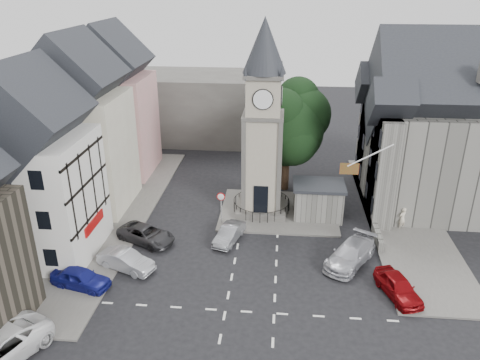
# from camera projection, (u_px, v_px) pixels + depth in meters

# --- Properties ---
(ground) EXTENTS (120.00, 120.00, 0.00)m
(ground) POSITION_uv_depth(u_px,v_px,m) (255.00, 262.00, 33.70)
(ground) COLOR black
(ground) RESTS_ON ground
(pavement_west) EXTENTS (6.00, 30.00, 0.14)m
(pavement_west) POSITION_uv_depth(u_px,v_px,m) (115.00, 215.00, 40.24)
(pavement_west) COLOR #595651
(pavement_west) RESTS_ON ground
(pavement_east) EXTENTS (6.00, 26.00, 0.14)m
(pavement_east) POSITION_uv_depth(u_px,v_px,m) (402.00, 217.00, 39.93)
(pavement_east) COLOR #595651
(pavement_east) RESTS_ON ground
(central_island) EXTENTS (10.00, 8.00, 0.16)m
(central_island) POSITION_uv_depth(u_px,v_px,m) (278.00, 211.00, 40.84)
(central_island) COLOR #595651
(central_island) RESTS_ON ground
(road_markings) EXTENTS (20.00, 8.00, 0.01)m
(road_markings) POSITION_uv_depth(u_px,v_px,m) (250.00, 312.00, 28.68)
(road_markings) COLOR silver
(road_markings) RESTS_ON ground
(clock_tower) EXTENTS (4.86, 4.86, 16.25)m
(clock_tower) POSITION_uv_depth(u_px,v_px,m) (263.00, 122.00, 37.75)
(clock_tower) COLOR #4C4944
(clock_tower) RESTS_ON ground
(stone_shelter) EXTENTS (4.30, 3.30, 3.08)m
(stone_shelter) POSITION_uv_depth(u_px,v_px,m) (318.00, 200.00, 39.51)
(stone_shelter) COLOR #585751
(stone_shelter) RESTS_ON ground
(town_tree) EXTENTS (7.20, 7.20, 10.80)m
(town_tree) POSITION_uv_depth(u_px,v_px,m) (288.00, 119.00, 42.61)
(town_tree) COLOR black
(town_tree) RESTS_ON ground
(warning_sign_post) EXTENTS (0.70, 0.19, 2.85)m
(warning_sign_post) POSITION_uv_depth(u_px,v_px,m) (221.00, 202.00, 38.13)
(warning_sign_post) COLOR black
(warning_sign_post) RESTS_ON ground
(terrace_pink) EXTENTS (8.10, 7.60, 12.80)m
(terrace_pink) POSITION_uv_depth(u_px,v_px,m) (113.00, 110.00, 47.03)
(terrace_pink) COLOR pink
(terrace_pink) RESTS_ON ground
(terrace_cream) EXTENTS (8.10, 7.60, 12.80)m
(terrace_cream) POSITION_uv_depth(u_px,v_px,m) (81.00, 134.00, 39.73)
(terrace_cream) COLOR beige
(terrace_cream) RESTS_ON ground
(terrace_tudor) EXTENTS (8.10, 7.60, 12.00)m
(terrace_tudor) POSITION_uv_depth(u_px,v_px,m) (35.00, 175.00, 32.58)
(terrace_tudor) COLOR silver
(terrace_tudor) RESTS_ON ground
(backdrop_west) EXTENTS (20.00, 10.00, 8.00)m
(backdrop_west) POSITION_uv_depth(u_px,v_px,m) (175.00, 106.00, 58.70)
(backdrop_west) COLOR #4C4944
(backdrop_west) RESTS_ON ground
(east_building) EXTENTS (14.40, 11.40, 12.60)m
(east_building) POSITION_uv_depth(u_px,v_px,m) (447.00, 138.00, 39.88)
(east_building) COLOR #585751
(east_building) RESTS_ON ground
(east_boundary_wall) EXTENTS (0.40, 16.00, 0.90)m
(east_boundary_wall) POSITION_uv_depth(u_px,v_px,m) (365.00, 201.00, 41.85)
(east_boundary_wall) COLOR #585751
(east_boundary_wall) RESTS_ON ground
(flagpole) EXTENTS (3.68, 0.10, 2.74)m
(flagpole) POSITION_uv_depth(u_px,v_px,m) (370.00, 155.00, 33.86)
(flagpole) COLOR white
(flagpole) RESTS_ON ground
(car_west_blue) EXTENTS (4.31, 2.51, 1.38)m
(car_west_blue) POSITION_uv_depth(u_px,v_px,m) (81.00, 278.00, 30.74)
(car_west_blue) COLOR navy
(car_west_blue) RESTS_ON ground
(car_west_silver) EXTENTS (4.42, 2.84, 1.37)m
(car_west_silver) POSITION_uv_depth(u_px,v_px,m) (126.00, 261.00, 32.63)
(car_west_silver) COLOR #A7A9AF
(car_west_silver) RESTS_ON ground
(car_west_grey) EXTENTS (5.13, 3.91, 1.29)m
(car_west_grey) POSITION_uv_depth(u_px,v_px,m) (146.00, 234.00, 36.04)
(car_west_grey) COLOR #2D2C2F
(car_west_grey) RESTS_ON ground
(car_island_silver) EXTENTS (2.36, 4.03, 1.26)m
(car_island_silver) POSITION_uv_depth(u_px,v_px,m) (229.00, 234.00, 36.16)
(car_island_silver) COLOR gray
(car_island_silver) RESTS_ON ground
(car_island_east) EXTENTS (4.61, 5.62, 1.53)m
(car_island_east) POSITION_uv_depth(u_px,v_px,m) (350.00, 254.00, 33.26)
(car_island_east) COLOR #B0B1B9
(car_island_east) RESTS_ON ground
(car_east_red) EXTENTS (2.89, 4.43, 1.40)m
(car_east_red) POSITION_uv_depth(u_px,v_px,m) (398.00, 287.00, 29.87)
(car_east_red) COLOR maroon
(car_east_red) RESTS_ON ground
(pedestrian) EXTENTS (0.83, 0.77, 1.91)m
(pedestrian) POSITION_uv_depth(u_px,v_px,m) (402.00, 218.00, 37.76)
(pedestrian) COLOR beige
(pedestrian) RESTS_ON ground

